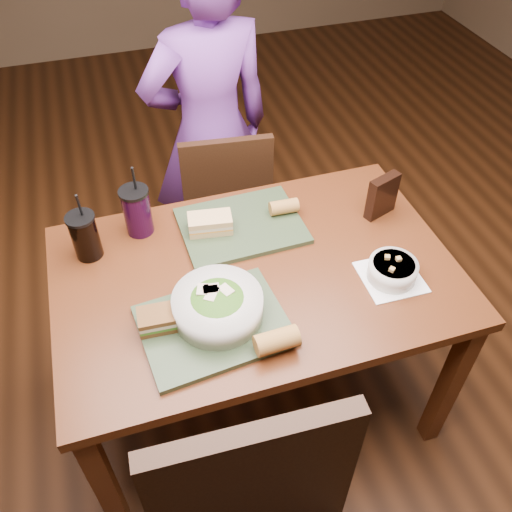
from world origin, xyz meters
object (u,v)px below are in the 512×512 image
at_px(chair_far, 224,203).
at_px(dining_table, 256,290).
at_px(soup_bowl, 392,270).
at_px(cup_cola, 85,236).
at_px(baguette_near, 277,340).
at_px(salad_bowl, 218,305).
at_px(sandwich_far, 210,223).
at_px(cup_berry, 137,211).
at_px(tray_far, 241,226).
at_px(baguette_far, 284,207).
at_px(tray_near, 214,325).
at_px(chip_bag, 382,196).
at_px(sandwich_near, 159,319).
at_px(diner, 210,133).

bearing_deg(chair_far, dining_table, -95.27).
height_order(dining_table, soup_bowl, soup_bowl).
xyz_separation_m(dining_table, cup_cola, (-0.51, 0.24, 0.17)).
bearing_deg(dining_table, baguette_near, -96.93).
relative_size(salad_bowl, cup_cola, 1.04).
xyz_separation_m(sandwich_far, cup_berry, (-0.23, 0.09, 0.04)).
height_order(tray_far, baguette_far, baguette_far).
relative_size(baguette_near, baguette_far, 1.22).
bearing_deg(salad_bowl, baguette_near, -52.20).
distance_m(tray_near, baguette_far, 0.55).
bearing_deg(cup_cola, tray_far, -2.49).
bearing_deg(dining_table, salad_bowl, -137.29).
relative_size(dining_table, cup_cola, 5.05).
bearing_deg(sandwich_far, tray_near, -102.74).
distance_m(cup_cola, chip_bag, 1.03).
relative_size(salad_bowl, soup_bowl, 1.39).
xyz_separation_m(sandwich_near, baguette_near, (0.30, -0.18, 0.00)).
xyz_separation_m(chair_far, sandwich_near, (-0.40, -0.83, 0.31)).
bearing_deg(cup_berry, soup_bowl, -32.53).
bearing_deg(diner, chip_bag, 117.28).
xyz_separation_m(tray_near, cup_cola, (-0.32, 0.42, 0.08)).
bearing_deg(chip_bag, baguette_near, -159.85).
distance_m(diner, sandwich_far, 0.60).
height_order(chair_far, soup_bowl, chair_far).
relative_size(dining_table, tray_near, 3.10).
bearing_deg(dining_table, tray_near, -135.86).
bearing_deg(sandwich_far, chair_far, 71.07).
bearing_deg(chair_far, salad_bowl, -105.25).
bearing_deg(diner, sandwich_far, 68.07).
bearing_deg(sandwich_far, cup_berry, 158.66).
relative_size(sandwich_far, baguette_near, 1.28).
bearing_deg(cup_cola, chair_far, 37.87).
bearing_deg(tray_far, chip_bag, -8.44).
xyz_separation_m(soup_bowl, sandwich_far, (-0.50, 0.38, 0.01)).
height_order(chair_far, sandwich_far, chair_far).
height_order(baguette_near, chip_bag, chip_bag).
distance_m(diner, baguette_far, 0.58).
xyz_separation_m(dining_table, salad_bowl, (-0.17, -0.15, 0.15)).
relative_size(salad_bowl, sandwich_near, 2.18).
height_order(soup_bowl, sandwich_far, sandwich_far).
xyz_separation_m(baguette_near, cup_cola, (-0.47, 0.56, 0.04)).
bearing_deg(diner, salad_bowl, 69.38).
bearing_deg(salad_bowl, tray_near, -126.98).
xyz_separation_m(salad_bowl, baguette_far, (0.34, 0.39, -0.02)).
distance_m(sandwich_far, cup_berry, 0.25).
distance_m(salad_bowl, cup_berry, 0.49).
relative_size(sandwich_near, cup_cola, 0.48).
distance_m(soup_bowl, cup_cola, 1.00).
bearing_deg(tray_near, cup_cola, 127.15).
bearing_deg(cup_berry, chair_far, 43.82).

